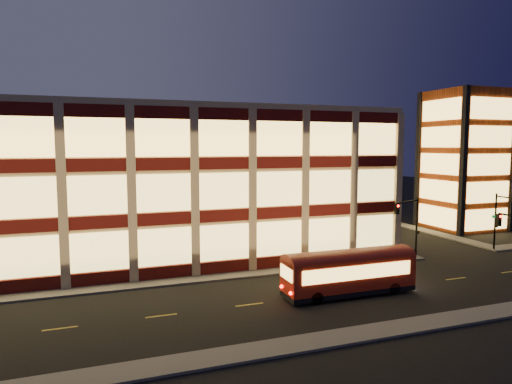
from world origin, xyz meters
name	(u,v)px	position (x,y,z in m)	size (l,w,h in m)	color
ground	(176,286)	(0.00, 0.00, 0.00)	(200.00, 200.00, 0.00)	black
sidewalk_office_south	(135,285)	(-3.00, 1.00, 0.07)	(54.00, 2.00, 0.15)	#514F4C
sidewalk_office_east	(329,229)	(23.00, 17.00, 0.07)	(2.00, 30.00, 0.15)	#514F4C
sidewalk_tower_west	(399,224)	(34.00, 17.00, 0.07)	(2.00, 30.00, 0.15)	#514F4C
sidewalk_near	(221,357)	(0.00, -13.00, 0.07)	(100.00, 2.00, 0.15)	#514F4C
office_building	(120,179)	(-2.91, 16.91, 7.25)	(50.45, 30.45, 14.50)	tan
stair_tower	(464,160)	(39.95, 11.95, 8.99)	(8.60, 8.60, 18.00)	#8C3814
traffic_signal_far	(410,218)	(22.21, 0.24, 4.11)	(3.79, 1.87, 6.00)	black
traffic_signal_right	(507,213)	(33.50, -0.62, 4.10)	(1.20, 4.37, 6.00)	black
trolley_bus	(349,270)	(11.58, -6.42, 1.87)	(9.95, 2.65, 3.37)	#991808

